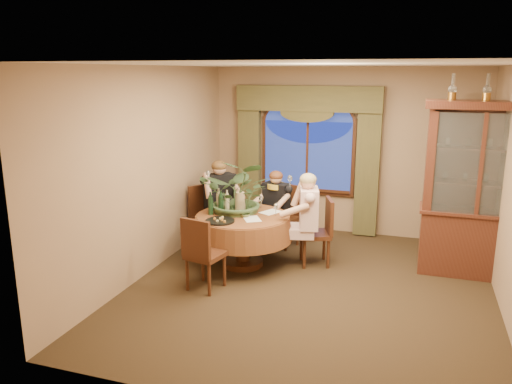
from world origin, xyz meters
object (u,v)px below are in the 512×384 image
(dining_table, at_px, (243,240))
(wine_bottle_3, at_px, (227,201))
(wine_bottle_0, at_px, (221,202))
(centerpiece_plant, at_px, (239,167))
(person_pink, at_px, (309,221))
(person_back, at_px, (219,203))
(stoneware_vase, at_px, (240,203))
(wine_bottle_1, at_px, (211,203))
(person_scarf, at_px, (276,209))
(olive_bowl, at_px, (245,215))
(china_cabinet, at_px, (476,191))
(oil_lamp_left, at_px, (453,87))
(chair_right, at_px, (315,232))
(oil_lamp_center, at_px, (487,87))
(chair_back_right, at_px, (283,217))
(chair_back, at_px, (207,217))
(wine_bottle_2, at_px, (219,199))
(chair_front_left, at_px, (205,253))

(dining_table, height_order, wine_bottle_3, wine_bottle_3)
(wine_bottle_0, xyz_separation_m, wine_bottle_3, (0.07, 0.06, 0.00))
(dining_table, distance_m, centerpiece_plant, 1.05)
(person_pink, bearing_deg, centerpiece_plant, 79.23)
(person_back, distance_m, wine_bottle_0, 0.78)
(stoneware_vase, relative_size, centerpiece_plant, 0.26)
(wine_bottle_1, bearing_deg, centerpiece_plant, 39.85)
(person_pink, distance_m, person_scarf, 0.90)
(olive_bowl, bearing_deg, wine_bottle_0, 169.99)
(dining_table, height_order, china_cabinet, china_cabinet)
(centerpiece_plant, bearing_deg, wine_bottle_0, -142.29)
(oil_lamp_left, distance_m, wine_bottle_0, 3.45)
(chair_right, bearing_deg, olive_bowl, 95.07)
(oil_lamp_center, distance_m, wine_bottle_3, 3.74)
(oil_lamp_left, height_order, wine_bottle_1, oil_lamp_left)
(dining_table, xyz_separation_m, chair_back_right, (0.33, 0.97, 0.10))
(chair_back, distance_m, stoneware_vase, 0.98)
(chair_back, xyz_separation_m, wine_bottle_3, (0.55, -0.52, 0.44))
(oil_lamp_left, relative_size, olive_bowl, 2.37)
(person_back, distance_m, person_scarf, 0.90)
(centerpiece_plant, xyz_separation_m, wine_bottle_1, (-0.33, -0.28, -0.49))
(oil_lamp_left, relative_size, wine_bottle_3, 1.03)
(wine_bottle_2, bearing_deg, oil_lamp_left, 10.08)
(chair_front_left, bearing_deg, chair_right, 58.98)
(dining_table, bearing_deg, wine_bottle_2, 162.84)
(oil_lamp_left, bearing_deg, wine_bottle_3, -168.06)
(olive_bowl, relative_size, wine_bottle_2, 0.43)
(chair_right, height_order, wine_bottle_3, wine_bottle_3)
(oil_lamp_left, distance_m, person_pink, 2.58)
(oil_lamp_center, relative_size, chair_right, 0.35)
(person_scarf, bearing_deg, chair_back, 31.50)
(person_scarf, distance_m, olive_bowl, 0.97)
(person_back, height_order, stoneware_vase, person_back)
(chair_back, height_order, chair_front_left, same)
(china_cabinet, bearing_deg, chair_back, -178.62)
(centerpiece_plant, bearing_deg, chair_right, 10.17)
(chair_back, bearing_deg, china_cabinet, 127.20)
(chair_front_left, relative_size, wine_bottle_2, 2.91)
(stoneware_vase, distance_m, wine_bottle_3, 0.19)
(chair_back, bearing_deg, wine_bottle_0, 75.01)
(centerpiece_plant, distance_m, wine_bottle_2, 0.58)
(wine_bottle_0, bearing_deg, stoneware_vase, 21.00)
(person_scarf, height_order, wine_bottle_0, person_scarf)
(oil_lamp_center, xyz_separation_m, centerpiece_plant, (-3.17, -0.51, -1.12))
(dining_table, distance_m, oil_lamp_center, 3.80)
(oil_lamp_center, xyz_separation_m, chair_back_right, (-2.73, 0.30, -2.05))
(dining_table, xyz_separation_m, oil_lamp_center, (3.06, 0.67, 2.15))
(china_cabinet, xyz_separation_m, person_back, (-3.69, 0.01, -0.48))
(person_scarf, xyz_separation_m, olive_bowl, (-0.19, -0.94, 0.15))
(dining_table, height_order, person_scarf, person_scarf)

